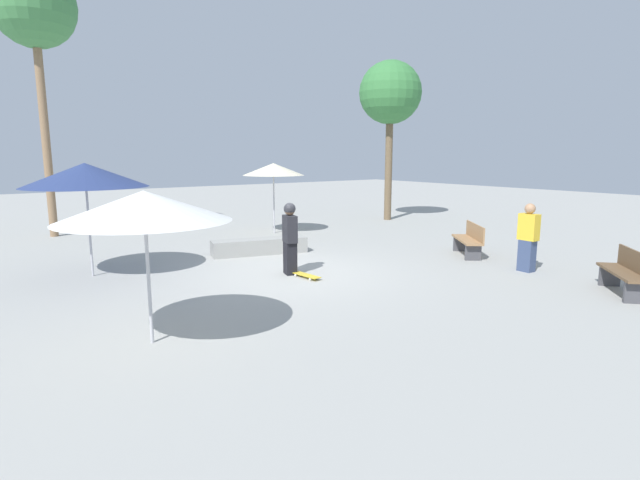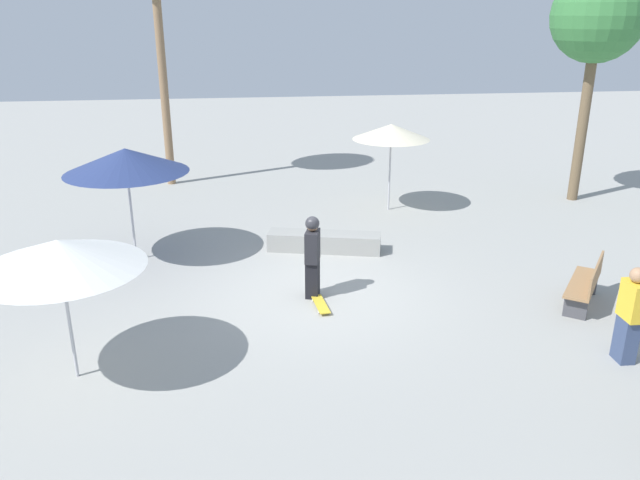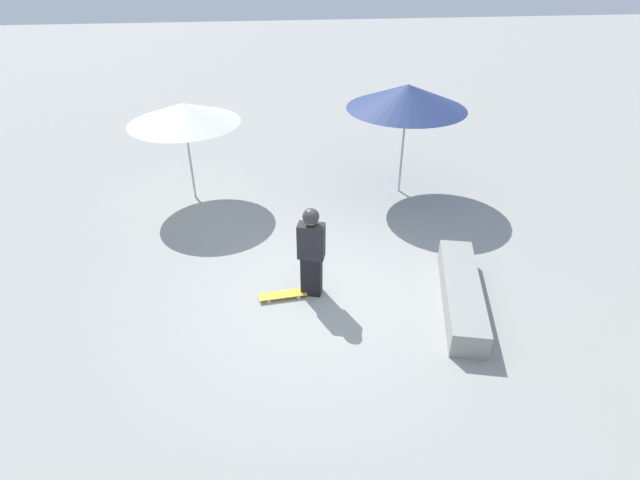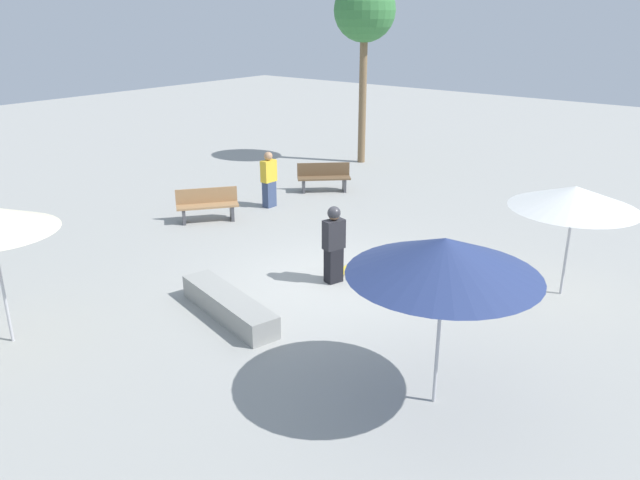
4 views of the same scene
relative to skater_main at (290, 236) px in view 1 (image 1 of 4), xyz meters
The scene contains 12 objects.
ground_plane 0.87m from the skater_main, 147.22° to the right, with size 60.00×60.00×0.00m, color #9E9E99.
skater_main is the anchor object (origin of this frame).
skateboard 0.95m from the skater_main, 99.46° to the left, with size 0.28×0.82×0.07m.
concrete_ledge 2.55m from the skater_main, 103.13° to the right, with size 2.62×1.17×0.42m.
bench_near 5.09m from the skater_main, 167.98° to the left, with size 1.32×1.54×0.85m.
bench_far 6.76m from the skater_main, 129.83° to the left, with size 1.47×1.42×0.85m.
shade_umbrella_navy 4.57m from the skater_main, 33.61° to the right, with size 2.60×2.60×2.48m.
shade_umbrella_cream 6.11m from the skater_main, 117.52° to the right, with size 2.07×2.07×2.36m.
shade_umbrella_white 4.62m from the skater_main, 31.09° to the left, with size 2.38×2.38×2.18m.
palm_tree_center_left 10.83m from the skater_main, 146.20° to the right, with size 2.46×2.46×6.29m.
palm_tree_left 11.37m from the skater_main, 68.96° to the right, with size 2.47×2.47×8.34m.
bystander_watching 5.43m from the skater_main, 146.72° to the left, with size 0.25×0.44×1.57m.
Camera 1 is at (5.99, 9.29, 2.67)m, focal length 28.00 mm.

